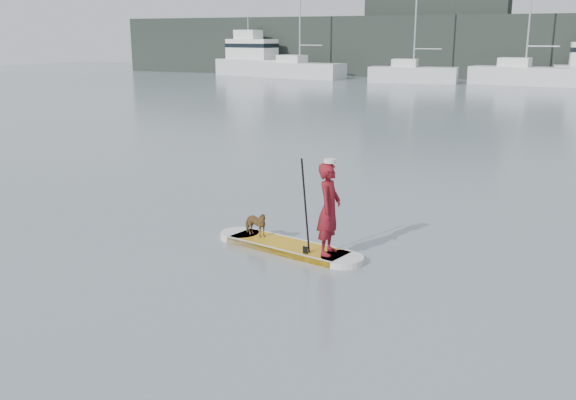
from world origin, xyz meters
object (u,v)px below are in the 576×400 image
at_px(paddleboard, 288,247).
at_px(sailboat_c, 412,73).
at_px(sailboat_b, 299,68).
at_px(paddler, 329,209).
at_px(sailboat_d, 524,73).
at_px(motor_yacht_b, 256,59).
at_px(dog, 255,224).

distance_m(paddleboard, sailboat_c, 47.34).
bearing_deg(sailboat_c, paddleboard, -84.40).
distance_m(sailboat_b, sailboat_c, 11.90).
height_order(paddler, sailboat_b, sailboat_b).
relative_size(sailboat_b, sailboat_d, 1.02).
distance_m(sailboat_d, motor_yacht_b, 27.08).
relative_size(sailboat_d, motor_yacht_b, 1.36).
height_order(paddleboard, motor_yacht_b, motor_yacht_b).
bearing_deg(paddleboard, sailboat_b, 126.00).
relative_size(dog, sailboat_b, 0.05).
xyz_separation_m(paddleboard, paddler, (0.92, -0.22, 0.92)).
relative_size(paddler, sailboat_d, 0.13).
xyz_separation_m(paddler, sailboat_d, (-0.27, 48.19, -0.03)).
relative_size(paddleboard, paddler, 1.88).
relative_size(paddleboard, sailboat_c, 0.29).
distance_m(paddler, sailboat_c, 47.72).
height_order(dog, sailboat_b, sailboat_b).
relative_size(paddler, motor_yacht_b, 0.18).
xyz_separation_m(paddleboard, dog, (-0.81, 0.19, 0.32)).
xyz_separation_m(dog, motor_yacht_b, (-25.47, 50.58, 1.35)).
height_order(sailboat_b, motor_yacht_b, sailboat_b).
bearing_deg(sailboat_d, sailboat_b, -174.85).
distance_m(paddleboard, sailboat_d, 47.99).
relative_size(sailboat_c, motor_yacht_b, 1.13).
xyz_separation_m(sailboat_c, sailboat_d, (9.23, 1.43, 0.13)).
bearing_deg(sailboat_d, paddleboard, -84.37).
xyz_separation_m(dog, sailboat_b, (-19.53, 48.24, 0.56)).
bearing_deg(sailboat_d, motor_yacht_b, -179.52).
distance_m(paddleboard, motor_yacht_b, 57.19).
bearing_deg(paddleboard, motor_yacht_b, 130.58).
distance_m(paddleboard, paddler, 1.32).
distance_m(paddleboard, sailboat_b, 52.54).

